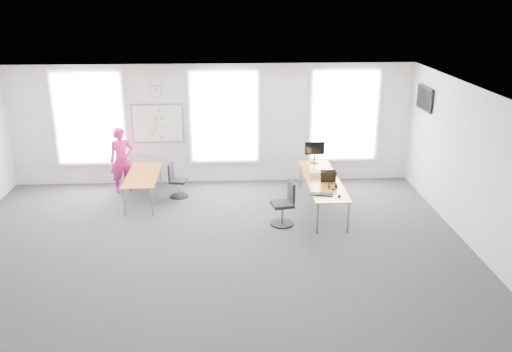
{
  "coord_description": "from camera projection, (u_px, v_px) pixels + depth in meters",
  "views": [
    {
      "loc": [
        0.38,
        -9.18,
        4.74
      ],
      "look_at": [
        0.94,
        1.2,
        1.1
      ],
      "focal_mm": 38.0,
      "sensor_mm": 36.0,
      "label": 1
    }
  ],
  "objects": [
    {
      "name": "desk_left",
      "position": [
        143.0,
        177.0,
        12.46
      ],
      "size": [
        0.72,
        1.8,
        0.66
      ],
      "color": "#AA6D1F",
      "rests_on": "ground"
    },
    {
      "name": "chair_left",
      "position": [
        176.0,
        182.0,
        12.83
      ],
      "size": [
        0.45,
        0.45,
        0.83
      ],
      "rotation": [
        0.0,
        0.0,
        1.35
      ],
      "color": "black",
      "rests_on": "ground"
    },
    {
      "name": "laptop_sleeve",
      "position": [
        329.0,
        177.0,
        11.84
      ],
      "size": [
        0.33,
        0.19,
        0.27
      ],
      "rotation": [
        0.0,
        0.0,
        -0.05
      ],
      "color": "black",
      "rests_on": "desk_right"
    },
    {
      "name": "lens_cap",
      "position": [
        333.0,
        190.0,
        11.44
      ],
      "size": [
        0.07,
        0.07,
        0.01
      ],
      "primitive_type": "cylinder",
      "rotation": [
        0.0,
        0.0,
        0.08
      ],
      "color": "black",
      "rests_on": "desk_right"
    },
    {
      "name": "wall_clock",
      "position": [
        156.0,
        91.0,
        13.1
      ],
      "size": [
        0.3,
        0.04,
        0.3
      ],
      "primitive_type": "cylinder",
      "rotation": [
        1.57,
        0.0,
        0.0
      ],
      "color": "gray",
      "rests_on": "wall_back"
    },
    {
      "name": "monitor",
      "position": [
        315.0,
        150.0,
        13.09
      ],
      "size": [
        0.48,
        0.2,
        0.53
      ],
      "rotation": [
        0.0,
        0.0,
        0.04
      ],
      "color": "black",
      "rests_on": "desk_right"
    },
    {
      "name": "paper_stack",
      "position": [
        317.0,
        174.0,
        12.27
      ],
      "size": [
        0.36,
        0.29,
        0.11
      ],
      "primitive_type": "cube",
      "rotation": [
        0.0,
        0.0,
        -0.14
      ],
      "color": "#F5EAC4",
      "rests_on": "desk_right"
    },
    {
      "name": "desk_right",
      "position": [
        322.0,
        181.0,
        12.1
      ],
      "size": [
        0.75,
        2.79,
        0.68
      ],
      "color": "#AA6D1F",
      "rests_on": "ground"
    },
    {
      "name": "whiteboard",
      "position": [
        158.0,
        124.0,
        13.36
      ],
      "size": [
        1.2,
        0.03,
        0.9
      ],
      "primitive_type": "cube",
      "color": "silver",
      "rests_on": "wall_back"
    },
    {
      "name": "wall_front",
      "position": [
        196.0,
        299.0,
        5.93
      ],
      "size": [
        10.0,
        0.0,
        10.0
      ],
      "primitive_type": "plane",
      "rotation": [
        -1.57,
        0.0,
        0.0
      ],
      "color": "silver",
      "rests_on": "ground"
    },
    {
      "name": "mouse",
      "position": [
        339.0,
        196.0,
        11.06
      ],
      "size": [
        0.1,
        0.13,
        0.05
      ],
      "primitive_type": "ellipsoid",
      "rotation": [
        0.0,
        0.0,
        0.23
      ],
      "color": "black",
      "rests_on": "desk_right"
    },
    {
      "name": "window_left",
      "position": [
        89.0,
        118.0,
        13.23
      ],
      "size": [
        1.6,
        0.06,
        2.2
      ],
      "primitive_type": "cube",
      "color": "white",
      "rests_on": "wall_back"
    },
    {
      "name": "window_right",
      "position": [
        344.0,
        115.0,
        13.55
      ],
      "size": [
        1.6,
        0.06,
        2.2
      ],
      "primitive_type": "cube",
      "color": "white",
      "rests_on": "wall_back"
    },
    {
      "name": "person",
      "position": [
        122.0,
        160.0,
        13.05
      ],
      "size": [
        0.68,
        0.57,
        1.59
      ],
      "primitive_type": "imported",
      "rotation": [
        0.0,
        0.0,
        0.38
      ],
      "color": "#C0146B",
      "rests_on": "ground"
    },
    {
      "name": "ceiling",
      "position": [
        205.0,
        95.0,
        9.21
      ],
      "size": [
        10.0,
        10.0,
        0.0
      ],
      "primitive_type": "plane",
      "rotation": [
        3.14,
        0.0,
        0.0
      ],
      "color": "white",
      "rests_on": "ground"
    },
    {
      "name": "wall_back",
      "position": [
        213.0,
        125.0,
        13.47
      ],
      "size": [
        10.0,
        0.0,
        10.0
      ],
      "primitive_type": "plane",
      "rotation": [
        1.57,
        0.0,
        0.0
      ],
      "color": "silver",
      "rests_on": "ground"
    },
    {
      "name": "headphones",
      "position": [
        332.0,
        186.0,
        11.52
      ],
      "size": [
        0.2,
        0.11,
        0.12
      ],
      "rotation": [
        0.0,
        0.0,
        0.27
      ],
      "color": "black",
      "rests_on": "desk_right"
    },
    {
      "name": "chair_right",
      "position": [
        285.0,
        206.0,
        11.31
      ],
      "size": [
        0.5,
        0.5,
        0.94
      ],
      "rotation": [
        0.0,
        0.0,
        -1.39
      ],
      "color": "black",
      "rests_on": "ground"
    },
    {
      "name": "floor",
      "position": [
        210.0,
        253.0,
        10.2
      ],
      "size": [
        10.0,
        10.0,
        0.0
      ],
      "primitive_type": "plane",
      "color": "#252429",
      "rests_on": "ground"
    },
    {
      "name": "wall_right",
      "position": [
        480.0,
        173.0,
        9.96
      ],
      "size": [
        0.0,
        10.0,
        10.0
      ],
      "primitive_type": "plane",
      "rotation": [
        1.57,
        0.0,
        -1.57
      ],
      "color": "silver",
      "rests_on": "ground"
    },
    {
      "name": "window_mid",
      "position": [
        224.0,
        117.0,
        13.39
      ],
      "size": [
        1.6,
        0.06,
        2.2
      ],
      "primitive_type": "cube",
      "color": "white",
      "rests_on": "wall_back"
    },
    {
      "name": "keyboard",
      "position": [
        322.0,
        194.0,
        11.17
      ],
      "size": [
        0.49,
        0.29,
        0.02
      ],
      "primitive_type": "cube",
      "rotation": [
        0.0,
        0.0,
        -0.29
      ],
      "color": "black",
      "rests_on": "desk_right"
    },
    {
      "name": "tv",
      "position": [
        425.0,
        98.0,
        12.52
      ],
      "size": [
        0.06,
        0.9,
        0.55
      ],
      "primitive_type": "cube",
      "color": "black",
      "rests_on": "wall_right"
    }
  ]
}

